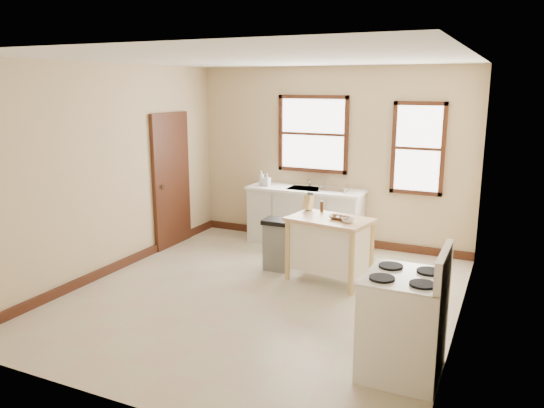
{
  "coord_description": "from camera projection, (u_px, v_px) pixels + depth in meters",
  "views": [
    {
      "loc": [
        2.67,
        -5.46,
        2.52
      ],
      "look_at": [
        -0.05,
        0.4,
        1.06
      ],
      "focal_mm": 35.0,
      "sensor_mm": 36.0,
      "label": 1
    }
  ],
  "objects": [
    {
      "name": "soap_bottle_a",
      "position": [
        261.0,
        178.0,
        8.58
      ],
      "size": [
        0.1,
        0.1,
        0.24
      ],
      "primitive_type": "imported",
      "rotation": [
        0.0,
        0.0,
        0.08
      ],
      "color": "#B2B2B2",
      "rests_on": "sink_counter"
    },
    {
      "name": "ceiling",
      "position": [
        261.0,
        59.0,
        5.87
      ],
      "size": [
        5.0,
        5.0,
        0.0
      ],
      "primitive_type": "plane",
      "rotation": [
        3.14,
        0.0,
        0.0
      ],
      "color": "white",
      "rests_on": "ground"
    },
    {
      "name": "bowl_c",
      "position": [
        348.0,
        220.0,
        6.58
      ],
      "size": [
        0.19,
        0.19,
        0.05
      ],
      "primitive_type": "imported",
      "rotation": [
        0.0,
        0.0,
        0.16
      ],
      "color": "white",
      "rests_on": "kitchen_island"
    },
    {
      "name": "dish_rack",
      "position": [
        335.0,
        187.0,
        8.15
      ],
      "size": [
        0.46,
        0.38,
        0.1
      ],
      "primitive_type": null,
      "rotation": [
        0.0,
        0.0,
        0.16
      ],
      "color": "silver",
      "rests_on": "sink_counter"
    },
    {
      "name": "bowl_b",
      "position": [
        343.0,
        218.0,
        6.7
      ],
      "size": [
        0.18,
        0.18,
        0.04
      ],
      "primitive_type": "imported",
      "rotation": [
        0.0,
        0.0,
        -0.07
      ],
      "color": "brown",
      "rests_on": "kitchen_island"
    },
    {
      "name": "baseboard_back",
      "position": [
        328.0,
        238.0,
        8.66
      ],
      "size": [
        4.5,
        0.04,
        0.12
      ],
      "primitive_type": "cube",
      "color": "#3D2110",
      "rests_on": "ground"
    },
    {
      "name": "wall_right",
      "position": [
        465.0,
        200.0,
        5.25
      ],
      "size": [
        0.04,
        5.0,
        2.8
      ],
      "primitive_type": "cube",
      "color": "tan",
      "rests_on": "ground"
    },
    {
      "name": "wall_back",
      "position": [
        331.0,
        157.0,
        8.39
      ],
      "size": [
        4.5,
        0.04,
        2.8
      ],
      "primitive_type": "cube",
      "color": "tan",
      "rests_on": "ground"
    },
    {
      "name": "floor",
      "position": [
        262.0,
        295.0,
        6.49
      ],
      "size": [
        5.0,
        5.0,
        0.0
      ],
      "primitive_type": "plane",
      "color": "#BEB797",
      "rests_on": "ground"
    },
    {
      "name": "door_left",
      "position": [
        172.0,
        180.0,
        8.31
      ],
      "size": [
        0.06,
        0.9,
        2.1
      ],
      "primitive_type": "cube",
      "color": "#3D2110",
      "rests_on": "ground"
    },
    {
      "name": "kitchen_island",
      "position": [
        329.0,
        250.0,
        6.89
      ],
      "size": [
        1.13,
        0.83,
        0.84
      ],
      "primitive_type": null,
      "rotation": [
        0.0,
        0.0,
        -0.18
      ],
      "color": "tan",
      "rests_on": "ground"
    },
    {
      "name": "trash_bin",
      "position": [
        277.0,
        244.0,
        7.32
      ],
      "size": [
        0.38,
        0.33,
        0.72
      ],
      "primitive_type": null,
      "rotation": [
        0.0,
        0.0,
        0.04
      ],
      "color": "slate",
      "rests_on": "ground"
    },
    {
      "name": "pepper_grinder",
      "position": [
        322.0,
        207.0,
        7.11
      ],
      "size": [
        0.05,
        0.05,
        0.15
      ],
      "primitive_type": "cylinder",
      "rotation": [
        0.0,
        0.0,
        0.1
      ],
      "color": "#422411",
      "rests_on": "kitchen_island"
    },
    {
      "name": "baseboard_left",
      "position": [
        119.0,
        265.0,
        7.39
      ],
      "size": [
        0.04,
        5.0,
        0.12
      ],
      "primitive_type": "cube",
      "color": "#3D2110",
      "rests_on": "ground"
    },
    {
      "name": "gas_stove",
      "position": [
        404.0,
        310.0,
        4.63
      ],
      "size": [
        0.73,
        0.74,
        1.18
      ],
      "primitive_type": null,
      "color": "white",
      "rests_on": "ground"
    },
    {
      "name": "faucet",
      "position": [
        310.0,
        180.0,
        8.49
      ],
      "size": [
        0.03,
        0.03,
        0.22
      ],
      "primitive_type": "cylinder",
      "color": "silver",
      "rests_on": "sink_counter"
    },
    {
      "name": "window_side",
      "position": [
        418.0,
        149.0,
        7.77
      ],
      "size": [
        0.77,
        0.06,
        1.37
      ],
      "primitive_type": null,
      "color": "#3D2110",
      "rests_on": "wall_back"
    },
    {
      "name": "soap_bottle_b",
      "position": [
        267.0,
        180.0,
        8.51
      ],
      "size": [
        0.11,
        0.11,
        0.2
      ],
      "primitive_type": "imported",
      "rotation": [
        0.0,
        0.0,
        -0.19
      ],
      "color": "#B2B2B2",
      "rests_on": "sink_counter"
    },
    {
      "name": "sink_counter",
      "position": [
        305.0,
        217.0,
        8.45
      ],
      "size": [
        1.86,
        0.62,
        0.92
      ],
      "primitive_type": null,
      "color": "silver",
      "rests_on": "ground"
    },
    {
      "name": "window_main",
      "position": [
        313.0,
        134.0,
        8.42
      ],
      "size": [
        1.17,
        0.06,
        1.22
      ],
      "primitive_type": null,
      "color": "#3D2110",
      "rests_on": "wall_back"
    },
    {
      "name": "wall_left",
      "position": [
        111.0,
        170.0,
        7.1
      ],
      "size": [
        0.04,
        5.0,
        2.8
      ],
      "primitive_type": "cube",
      "color": "tan",
      "rests_on": "ground"
    },
    {
      "name": "bowl_a",
      "position": [
        336.0,
        217.0,
        6.75
      ],
      "size": [
        0.2,
        0.2,
        0.04
      ],
      "primitive_type": "imported",
      "rotation": [
        0.0,
        0.0,
        -0.15
      ],
      "color": "brown",
      "rests_on": "kitchen_island"
    },
    {
      "name": "knife_block",
      "position": [
        308.0,
        203.0,
        7.19
      ],
      "size": [
        0.12,
        0.12,
        0.2
      ],
      "primitive_type": null,
      "rotation": [
        0.0,
        0.0,
        -0.29
      ],
      "color": "tan",
      "rests_on": "kitchen_island"
    }
  ]
}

